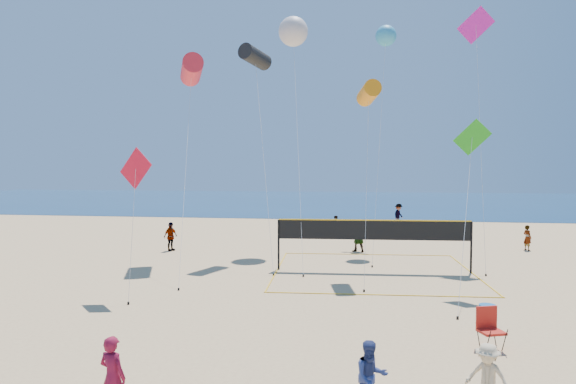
# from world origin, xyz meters

# --- Properties ---
(ocean) EXTENTS (140.00, 50.00, 0.03)m
(ocean) POSITION_xyz_m (0.00, 62.00, 0.01)
(ocean) COLOR navy
(ocean) RESTS_ON ground
(woman) EXTENTS (0.70, 0.56, 1.69)m
(woman) POSITION_xyz_m (-3.45, -1.43, 0.84)
(woman) COLOR maroon
(woman) RESTS_ON ground
(bystander_a) EXTENTS (0.89, 0.79, 1.51)m
(bystander_a) POSITION_xyz_m (1.72, -0.45, 0.76)
(bystander_a) COLOR navy
(bystander_a) RESTS_ON ground
(bystander_b) EXTENTS (1.06, 0.94, 1.43)m
(bystander_b) POSITION_xyz_m (4.13, -0.02, 0.71)
(bystander_b) COLOR #D4B98D
(bystander_b) RESTS_ON ground
(far_person_0) EXTENTS (0.81, 1.09, 1.72)m
(far_person_0) POSITION_xyz_m (-9.85, 18.18, 0.86)
(far_person_0) COLOR gray
(far_person_0) RESTS_ON ground
(far_person_1) EXTENTS (1.87, 1.24, 1.93)m
(far_person_1) POSITION_xyz_m (1.28, 19.47, 0.97)
(far_person_1) COLOR gray
(far_person_1) RESTS_ON ground
(far_person_2) EXTENTS (0.59, 0.66, 1.52)m
(far_person_2) POSITION_xyz_m (11.34, 21.46, 0.76)
(far_person_2) COLOR gray
(far_person_2) RESTS_ON ground
(far_person_3) EXTENTS (0.85, 0.73, 1.50)m
(far_person_3) POSITION_xyz_m (-0.35, 25.75, 0.75)
(far_person_3) COLOR gray
(far_person_3) RESTS_ON ground
(far_person_4) EXTENTS (1.20, 1.39, 1.86)m
(far_person_4) POSITION_xyz_m (4.53, 33.26, 0.93)
(far_person_4) COLOR gray
(far_person_4) RESTS_ON ground
(camp_chair) EXTENTS (0.78, 0.90, 1.29)m
(camp_chair) POSITION_xyz_m (5.04, 3.79, 0.66)
(camp_chair) COLOR red
(camp_chair) RESTS_ON ground
(trash_barrel) EXTENTS (0.54, 0.54, 0.77)m
(trash_barrel) POSITION_xyz_m (5.41, 5.58, 0.38)
(trash_barrel) COLOR #175A99
(trash_barrel) RESTS_ON ground
(volleyball_net) EXTENTS (9.90, 9.75, 2.51)m
(volleyball_net) POSITION_xyz_m (2.04, 13.92, 1.73)
(volleyball_net) COLOR black
(volleyball_net) RESTS_ON ground
(kite_0) EXTENTS (2.95, 8.86, 11.06)m
(kite_0) POSITION_xyz_m (-7.79, 16.29, 10.32)
(kite_0) COLOR red
(kite_0) RESTS_ON ground
(kite_1) EXTENTS (2.83, 6.54, 11.79)m
(kite_1) POSITION_xyz_m (-4.51, 17.53, 11.17)
(kite_1) COLOR black
(kite_1) RESTS_ON ground
(kite_2) EXTENTS (1.19, 4.90, 9.03)m
(kite_2) POSITION_xyz_m (1.76, 13.58, 8.49)
(kite_2) COLOR orange
(kite_2) RESTS_ON ground
(kite_3) EXTENTS (1.59, 1.78, 5.83)m
(kite_3) POSITION_xyz_m (-7.27, 7.98, 4.80)
(kite_3) COLOR red
(kite_3) RESTS_ON ground
(kite_4) EXTENTS (2.06, 4.79, 7.03)m
(kite_4) POSITION_xyz_m (5.88, 10.78, 5.92)
(kite_4) COLOR green
(kite_4) RESTS_ON ground
(kite_5) EXTENTS (2.00, 4.75, 13.63)m
(kite_5) POSITION_xyz_m (7.45, 17.95, 12.06)
(kite_5) COLOR #F21EB0
(kite_5) RESTS_ON ground
(kite_6) EXTENTS (2.73, 9.93, 14.35)m
(kite_6) POSITION_xyz_m (-2.84, 21.07, 13.42)
(kite_6) COLOR beige
(kite_6) RESTS_ON ground
(kite_7) EXTENTS (1.67, 7.71, 13.78)m
(kite_7) POSITION_xyz_m (2.86, 21.77, 13.12)
(kite_7) COLOR #3398C5
(kite_7) RESTS_ON ground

